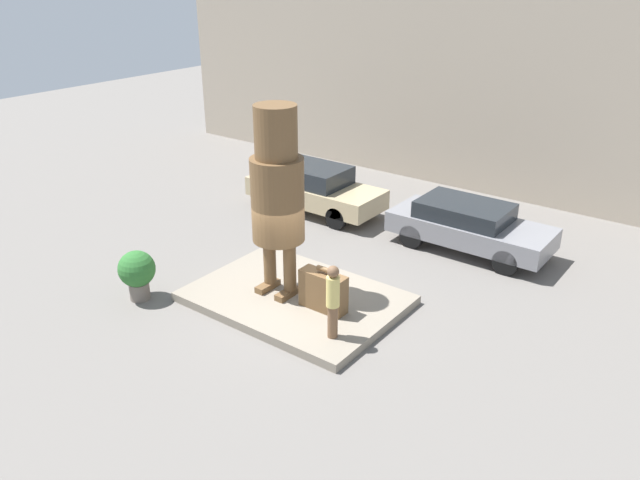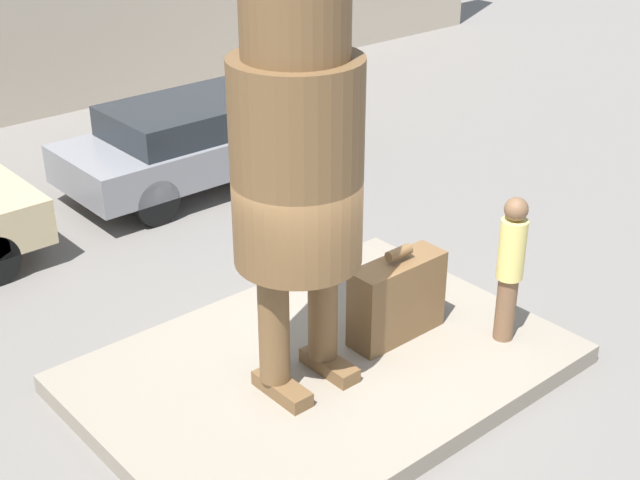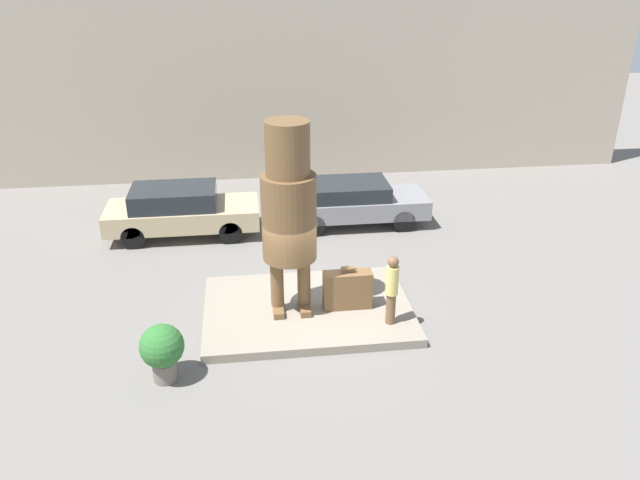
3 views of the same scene
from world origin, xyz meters
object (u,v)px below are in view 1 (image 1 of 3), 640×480
Objects in this scene: giant_suitcase at (323,291)px; parked_car_grey at (469,225)px; planter_pot at (137,272)px; tourist at (333,299)px; statue_figure at (277,188)px; parked_car_tan at (314,187)px.

giant_suitcase is 0.25× the size of parked_car_grey.
planter_pot is (-5.31, -7.64, -0.03)m from parked_car_grey.
tourist reaches higher than giant_suitcase.
statue_figure is at bearing 177.77° from giant_suitcase.
statue_figure reaches higher than parked_car_grey.
giant_suitcase is 4.68m from planter_pot.
parked_car_grey is 9.31m from planter_pot.
parked_car_grey is 3.58× the size of planter_pot.
tourist is 0.37× the size of parked_car_tan.
tourist is at bearing -92.02° from parked_car_grey.
statue_figure reaches higher than planter_pot.
planter_pot is (0.18, -7.42, -0.08)m from parked_car_tan.
tourist is 1.34× the size of planter_pot.
giant_suitcase is at bearing -101.26° from parked_car_grey.
planter_pot is (-5.08, -1.23, -0.41)m from tourist.
giant_suitcase is 1.31m from tourist.
parked_car_tan is at bearing -177.64° from parked_car_grey.
giant_suitcase is 6.91m from parked_car_tan.
parked_car_grey is (1.11, 5.57, 0.09)m from giant_suitcase.
parked_car_grey is at bearing 87.98° from tourist.
statue_figure reaches higher than parked_car_tan.
planter_pot is at bearing -124.79° from parked_car_grey.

